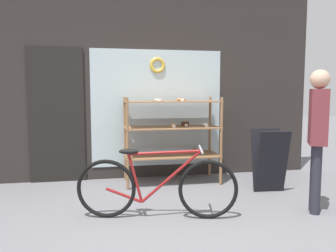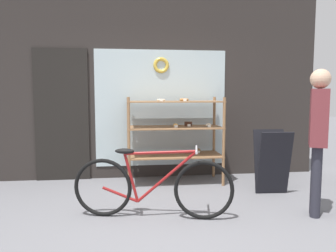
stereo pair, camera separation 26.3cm
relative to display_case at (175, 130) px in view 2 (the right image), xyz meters
name	(u,v)px [view 2 (the right image)]	position (x,y,z in m)	size (l,w,h in m)	color
ground_plane	(165,234)	(-0.38, -1.88, -0.83)	(30.00, 30.00, 0.00)	slate
storefront_facade	(147,72)	(-0.41, 0.43, 0.90)	(5.72, 0.13, 3.57)	#2D2826
display_case	(175,130)	(0.00, 0.00, 0.00)	(1.46, 0.60, 1.34)	#8E6642
bicycle	(152,187)	(-0.47, -1.43, -0.48)	(1.77, 0.54, 0.80)	black
sandwich_board	(272,162)	(1.26, -0.73, -0.39)	(0.46, 0.41, 0.88)	black
pedestrian	(318,130)	(1.38, -1.59, 0.15)	(0.31, 0.37, 1.66)	#282833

